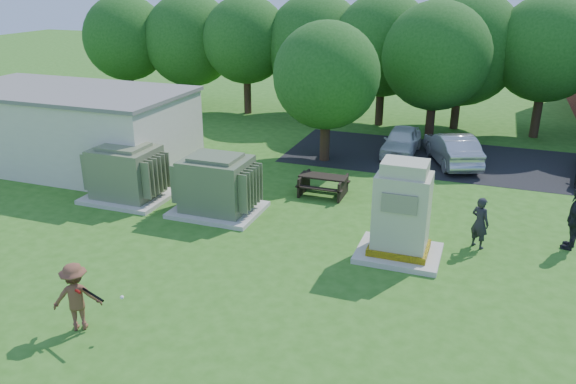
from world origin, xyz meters
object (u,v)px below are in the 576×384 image
at_px(transformer_right, 217,186).
at_px(person_walking_right, 575,218).
at_px(batter, 76,297).
at_px(transformer_left, 127,174).
at_px(person_by_generator, 480,223).
at_px(generator_cabinet, 401,216).
at_px(car_white, 402,141).
at_px(picnic_table, 323,183).
at_px(car_silver_a, 452,148).

height_order(transformer_right, person_walking_right, transformer_right).
bearing_deg(batter, transformer_right, -119.97).
xyz_separation_m(transformer_left, person_by_generator, (12.38, 0.26, -0.16)).
xyz_separation_m(generator_cabinet, car_white, (-1.64, 10.21, -0.66)).
xyz_separation_m(person_by_generator, car_white, (-3.80, 8.81, -0.18)).
xyz_separation_m(picnic_table, car_white, (1.90, 6.22, 0.15)).
bearing_deg(person_walking_right, car_white, -122.12).
xyz_separation_m(generator_cabinet, batter, (-6.42, -6.23, -0.45)).
bearing_deg(car_white, car_silver_a, -15.05).
bearing_deg(transformer_right, transformer_left, 180.00).
height_order(picnic_table, batter, batter).
relative_size(person_by_generator, person_walking_right, 0.83).
bearing_deg(person_by_generator, person_walking_right, -127.38).
distance_m(transformer_right, person_by_generator, 8.69).
xyz_separation_m(person_by_generator, person_walking_right, (2.66, 0.91, 0.17)).
bearing_deg(car_silver_a, picnic_table, 30.72).
bearing_deg(picnic_table, transformer_left, -156.86).
distance_m(transformer_left, batter, 8.29).
height_order(picnic_table, car_white, car_white).
bearing_deg(transformer_left, picnic_table, 23.14).
bearing_deg(person_walking_right, car_silver_a, -131.66).
relative_size(person_by_generator, car_white, 0.44).
distance_m(generator_cabinet, car_silver_a, 9.61).
height_order(transformer_right, picnic_table, transformer_right).
height_order(person_by_generator, person_walking_right, person_walking_right).
xyz_separation_m(person_walking_right, car_silver_a, (-4.14, 7.25, -0.29)).
relative_size(generator_cabinet, batter, 1.75).
xyz_separation_m(generator_cabinet, picnic_table, (-3.54, 3.99, -0.81)).
height_order(transformer_right, person_by_generator, transformer_right).
bearing_deg(person_by_generator, generator_cabinet, 66.71).
relative_size(transformer_right, picnic_table, 1.68).
xyz_separation_m(person_walking_right, car_white, (-6.46, 7.90, -0.35)).
xyz_separation_m(person_by_generator, car_silver_a, (-1.48, 8.16, -0.12)).
xyz_separation_m(generator_cabinet, car_silver_a, (0.68, 9.56, -0.59)).
distance_m(transformer_right, person_walking_right, 11.40).
relative_size(batter, car_white, 0.46).
distance_m(picnic_table, batter, 10.63).
relative_size(generator_cabinet, car_white, 0.80).
distance_m(generator_cabinet, person_walking_right, 5.35).
relative_size(picnic_table, person_by_generator, 1.10).
distance_m(transformer_right, car_white, 10.31).
bearing_deg(transformer_left, transformer_right, 0.00).
height_order(generator_cabinet, car_silver_a, generator_cabinet).
distance_m(picnic_table, car_silver_a, 6.99).
height_order(person_walking_right, car_silver_a, person_walking_right).
bearing_deg(person_walking_right, generator_cabinet, -45.77).
distance_m(person_walking_right, car_silver_a, 8.36).
relative_size(generator_cabinet, person_walking_right, 1.50).
relative_size(transformer_right, car_white, 0.81).
relative_size(transformer_left, car_silver_a, 0.71).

